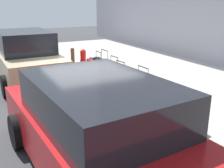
{
  "coord_description": "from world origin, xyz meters",
  "views": [
    {
      "loc": [
        -7.19,
        3.03,
        2.59
      ],
      "look_at": [
        -1.65,
        0.1,
        0.64
      ],
      "focal_mm": 42.57,
      "sensor_mm": 36.0,
      "label": 1
    }
  ],
  "objects": [
    {
      "name": "suitcase_red_9",
      "position": [
        0.91,
        -0.5,
        0.43
      ],
      "size": [
        0.46,
        0.27,
        0.64
      ],
      "color": "red",
      "rests_on": "sidewalk_curb"
    },
    {
      "name": "sidewalk_curb",
      "position": [
        0.0,
        -2.5,
        0.07
      ],
      "size": [
        18.0,
        5.0,
        0.14
      ],
      "primitive_type": "cube",
      "color": "#9E9B93",
      "rests_on": "ground_plane"
    },
    {
      "name": "suitcase_maroon_4",
      "position": [
        -1.54,
        -0.42,
        0.42
      ],
      "size": [
        0.38,
        0.28,
        0.85
      ],
      "color": "maroon",
      "rests_on": "sidewalk_curb"
    },
    {
      "name": "fire_hydrant",
      "position": [
        1.71,
        -0.48,
        0.56
      ],
      "size": [
        0.39,
        0.21,
        0.8
      ],
      "color": "red",
      "rests_on": "sidewalk_curb"
    },
    {
      "name": "suitcase_olive_6",
      "position": [
        -0.58,
        -0.53,
        0.46
      ],
      "size": [
        0.44,
        0.26,
        0.95
      ],
      "color": "#59601E",
      "rests_on": "sidewalk_curb"
    },
    {
      "name": "parked_car_beige_1",
      "position": [
        1.82,
        1.51,
        0.78
      ],
      "size": [
        4.35,
        2.0,
        1.68
      ],
      "color": "tan",
      "rests_on": "ground_plane"
    },
    {
      "name": "suitcase_black_8",
      "position": [
        0.41,
        -0.49,
        0.5
      ],
      "size": [
        0.45,
        0.2,
        0.94
      ],
      "color": "black",
      "rests_on": "sidewalk_curb"
    },
    {
      "name": "suitcase_silver_7",
      "position": [
        -0.09,
        -0.47,
        0.51
      ],
      "size": [
        0.46,
        0.23,
        1.07
      ],
      "color": "#9EA0A8",
      "rests_on": "sidewalk_curb"
    },
    {
      "name": "suitcase_red_2",
      "position": [
        -2.5,
        -0.5,
        0.44
      ],
      "size": [
        0.35,
        0.23,
        0.65
      ],
      "color": "red",
      "rests_on": "sidewalk_curb"
    },
    {
      "name": "suitcase_black_1",
      "position": [
        -2.9,
        -0.47,
        0.41
      ],
      "size": [
        0.36,
        0.25,
        0.82
      ],
      "color": "black",
      "rests_on": "sidewalk_curb"
    },
    {
      "name": "bollard_post",
      "position": [
        2.41,
        -0.33,
        0.51
      ],
      "size": [
        0.14,
        0.14,
        0.75
      ],
      "primitive_type": "cylinder",
      "color": "brown",
      "rests_on": "sidewalk_curb"
    },
    {
      "name": "parked_car_red_0",
      "position": [
        -3.94,
        1.51,
        0.72
      ],
      "size": [
        4.87,
        2.26,
        1.53
      ],
      "color": "#AD1619",
      "rests_on": "ground_plane"
    },
    {
      "name": "suitcase_navy_5",
      "position": [
        -1.08,
        -0.46,
        0.46
      ],
      "size": [
        0.47,
        0.27,
        0.91
      ],
      "color": "navy",
      "rests_on": "sidewalk_curb"
    },
    {
      "name": "suitcase_teal_3",
      "position": [
        -2.02,
        -0.55,
        0.46
      ],
      "size": [
        0.5,
        0.23,
        0.95
      ],
      "color": "#0F606B",
      "rests_on": "sidewalk_curb"
    },
    {
      "name": "suitcase_silver_0",
      "position": [
        -3.38,
        -0.54,
        0.49
      ],
      "size": [
        0.5,
        0.22,
        0.77
      ],
      "color": "#9EA0A8",
      "rests_on": "sidewalk_curb"
    },
    {
      "name": "ground_plane",
      "position": [
        0.0,
        0.0,
        0.0
      ],
      "size": [
        40.0,
        40.0,
        0.0
      ],
      "primitive_type": "plane",
      "color": "#333335"
    }
  ]
}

